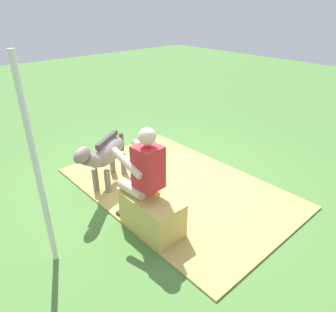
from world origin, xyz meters
TOP-DOWN VIEW (x-y plane):
  - ground_plane at (0.00, 0.00)m, footprint 24.00×24.00m
  - hay_patch at (-0.29, -0.20)m, footprint 3.44×2.24m
  - hay_bale at (-0.79, 0.69)m, footprint 0.78×0.43m
  - person_seated at (-0.62, 0.70)m, footprint 0.68×0.44m
  - pony_standing at (0.49, 0.53)m, footprint 0.85×1.20m
  - tent_pole_left at (-0.44, 1.80)m, footprint 0.06×0.06m

SIDE VIEW (x-z plane):
  - ground_plane at x=0.00m, z-range 0.00..0.00m
  - hay_patch at x=-0.29m, z-range 0.00..0.02m
  - hay_bale at x=-0.79m, z-range 0.00..0.47m
  - pony_standing at x=0.49m, z-range 0.09..0.99m
  - person_seated at x=-0.62m, z-range 0.07..1.42m
  - tent_pole_left at x=-0.44m, z-range 0.00..2.23m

